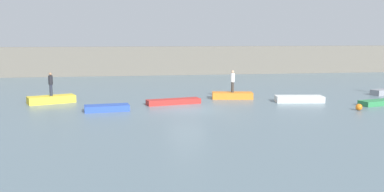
# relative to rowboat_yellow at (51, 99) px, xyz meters

# --- Properties ---
(ground_plane) EXTENTS (120.00, 120.00, 0.00)m
(ground_plane) POSITION_rel_rowboat_yellow_xyz_m (9.59, -4.26, -0.27)
(ground_plane) COLOR slate
(embankment_wall) EXTENTS (80.00, 1.20, 3.61)m
(embankment_wall) POSITION_rel_rowboat_yellow_xyz_m (9.59, 21.11, 1.53)
(embankment_wall) COLOR #666056
(embankment_wall) RESTS_ON ground_plane
(rowboat_yellow) EXTENTS (3.59, 2.40, 0.54)m
(rowboat_yellow) POSITION_rel_rowboat_yellow_xyz_m (0.00, 0.00, 0.00)
(rowboat_yellow) COLOR gold
(rowboat_yellow) RESTS_ON ground_plane
(rowboat_blue) EXTENTS (3.03, 1.50, 0.40)m
(rowboat_blue) POSITION_rel_rowboat_yellow_xyz_m (4.21, -4.01, -0.07)
(rowboat_blue) COLOR #2B4CAD
(rowboat_blue) RESTS_ON ground_plane
(rowboat_red) EXTENTS (4.08, 1.76, 0.37)m
(rowboat_red) POSITION_rel_rowboat_yellow_xyz_m (8.92, -1.88, -0.08)
(rowboat_red) COLOR red
(rowboat_red) RESTS_ON ground_plane
(rowboat_orange) EXTENTS (3.35, 1.77, 0.50)m
(rowboat_orange) POSITION_rel_rowboat_yellow_xyz_m (13.85, 0.07, -0.02)
(rowboat_orange) COLOR orange
(rowboat_orange) RESTS_ON ground_plane
(rowboat_white) EXTENTS (3.70, 1.78, 0.46)m
(rowboat_white) POSITION_rel_rowboat_yellow_xyz_m (18.43, -2.35, -0.04)
(rowboat_white) COLOR white
(rowboat_white) RESTS_ON ground_plane
(rowboat_green) EXTENTS (3.07, 1.69, 0.36)m
(rowboat_green) POSITION_rel_rowboat_yellow_xyz_m (23.49, -4.60, -0.09)
(rowboat_green) COLOR #2D7F47
(rowboat_green) RESTS_ON ground_plane
(person_dark_shirt) EXTENTS (0.32, 0.32, 1.73)m
(person_dark_shirt) POSITION_rel_rowboat_yellow_xyz_m (-0.00, 0.00, 1.23)
(person_dark_shirt) COLOR #232838
(person_dark_shirt) RESTS_ON rowboat_yellow
(person_white_shirt) EXTENTS (0.32, 0.32, 1.75)m
(person_white_shirt) POSITION_rel_rowboat_yellow_xyz_m (13.85, 0.07, 1.21)
(person_white_shirt) COLOR #38332D
(person_white_shirt) RESTS_ON rowboat_orange
(mooring_buoy) EXTENTS (0.44, 0.44, 0.44)m
(mooring_buoy) POSITION_rel_rowboat_yellow_xyz_m (20.92, -6.42, -0.05)
(mooring_buoy) COLOR orange
(mooring_buoy) RESTS_ON ground_plane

